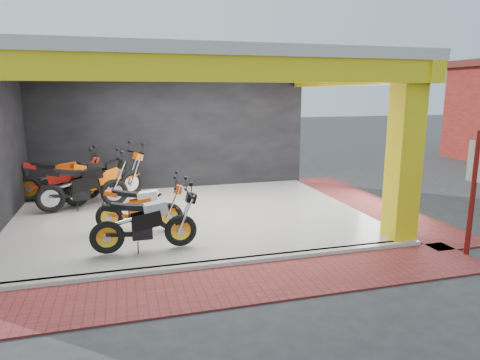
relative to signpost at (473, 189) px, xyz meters
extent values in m
plane|color=#2D2D30|center=(-4.51, 1.73, -1.26)|extent=(80.00, 80.00, 0.00)
cube|color=white|center=(-4.51, 3.73, -1.21)|extent=(8.00, 6.00, 0.10)
cube|color=beige|center=(-4.51, 3.73, 2.34)|extent=(8.40, 6.40, 0.20)
cube|color=black|center=(-4.51, 6.83, 0.49)|extent=(8.20, 0.20, 3.50)
cube|color=yellow|center=(-0.76, 0.98, 0.49)|extent=(0.50, 0.50, 3.50)
cube|color=yellow|center=(-4.51, 0.73, 2.04)|extent=(8.40, 0.30, 0.40)
cube|color=yellow|center=(-0.51, 3.73, 2.04)|extent=(0.30, 6.40, 0.40)
cube|color=white|center=(-4.51, 0.71, -1.21)|extent=(8.00, 0.20, 0.10)
cube|color=maroon|center=(-4.51, -0.07, -1.24)|extent=(9.00, 1.40, 0.03)
cube|color=maroon|center=(0.29, 3.73, -1.24)|extent=(1.40, 7.00, 0.03)
cylinder|color=maroon|center=(0.00, 0.00, -0.11)|extent=(0.09, 0.09, 2.30)
cube|color=white|center=(0.00, 0.00, 0.49)|extent=(0.11, 0.31, 0.73)
camera|label=1|loc=(-6.02, -6.02, 1.69)|focal=32.00mm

